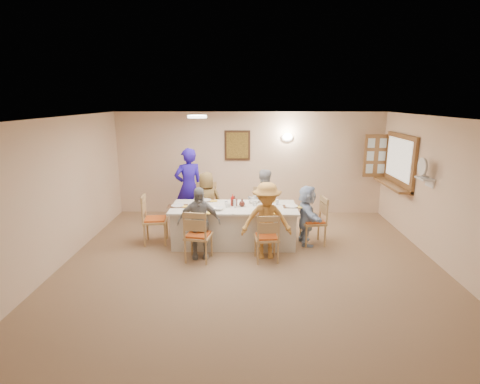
{
  "coord_description": "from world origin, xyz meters",
  "views": [
    {
      "loc": [
        -0.08,
        -5.58,
        2.78
      ],
      "look_at": [
        -0.2,
        1.4,
        1.05
      ],
      "focal_mm": 28.0,
      "sensor_mm": 36.0,
      "label": 1
    }
  ],
  "objects_px": {
    "desk_fan": "(424,170)",
    "chair_front_left": "(198,235)",
    "chair_front_right": "(267,237)",
    "diner_back_right": "(263,201)",
    "diner_right_end": "(307,215)",
    "chair_right_end": "(313,221)",
    "caregiver": "(189,187)",
    "serving_hatch": "(400,161)",
    "chair_back_right": "(263,209)",
    "dining_table": "(234,225)",
    "chair_back_left": "(208,207)",
    "diner_back_left": "(207,202)",
    "diner_front_left": "(199,223)",
    "diner_front_right": "(266,221)",
    "condiment_ketchup": "(233,200)",
    "chair_left_end": "(155,219)"
  },
  "relations": [
    {
      "from": "desk_fan",
      "to": "chair_front_left",
      "type": "xyz_separation_m",
      "value": [
        -4.02,
        -0.45,
        -1.08
      ]
    },
    {
      "from": "chair_front_right",
      "to": "diner_back_right",
      "type": "height_order",
      "value": "diner_back_right"
    },
    {
      "from": "diner_right_end",
      "to": "chair_right_end",
      "type": "bearing_deg",
      "value": -94.21
    },
    {
      "from": "desk_fan",
      "to": "caregiver",
      "type": "relative_size",
      "value": 0.17
    },
    {
      "from": "serving_hatch",
      "to": "caregiver",
      "type": "relative_size",
      "value": 0.86
    },
    {
      "from": "chair_back_right",
      "to": "dining_table",
      "type": "bearing_deg",
      "value": -127.85
    },
    {
      "from": "chair_front_left",
      "to": "chair_back_right",
      "type": "bearing_deg",
      "value": -117.55
    },
    {
      "from": "chair_back_right",
      "to": "chair_back_left",
      "type": "bearing_deg",
      "value": 179.02
    },
    {
      "from": "chair_front_right",
      "to": "diner_back_left",
      "type": "height_order",
      "value": "diner_back_left"
    },
    {
      "from": "chair_back_right",
      "to": "chair_front_right",
      "type": "bearing_deg",
      "value": -90.98
    },
    {
      "from": "diner_front_left",
      "to": "caregiver",
      "type": "distance_m",
      "value": 1.9
    },
    {
      "from": "diner_right_end",
      "to": "diner_back_right",
      "type": "bearing_deg",
      "value": 46.12
    },
    {
      "from": "diner_front_left",
      "to": "diner_front_right",
      "type": "height_order",
      "value": "diner_front_right"
    },
    {
      "from": "dining_table",
      "to": "caregiver",
      "type": "height_order",
      "value": "caregiver"
    },
    {
      "from": "dining_table",
      "to": "diner_right_end",
      "type": "distance_m",
      "value": 1.44
    },
    {
      "from": "serving_hatch",
      "to": "condiment_ketchup",
      "type": "bearing_deg",
      "value": -165.05
    },
    {
      "from": "dining_table",
      "to": "chair_back_left",
      "type": "bearing_deg",
      "value": 126.87
    },
    {
      "from": "diner_back_right",
      "to": "chair_back_left",
      "type": "bearing_deg",
      "value": -9.14
    },
    {
      "from": "chair_back_right",
      "to": "chair_front_right",
      "type": "relative_size",
      "value": 1.05
    },
    {
      "from": "serving_hatch",
      "to": "diner_front_right",
      "type": "distance_m",
      "value": 3.47
    },
    {
      "from": "dining_table",
      "to": "diner_right_end",
      "type": "xyz_separation_m",
      "value": [
        1.42,
        0.0,
        0.21
      ]
    },
    {
      "from": "serving_hatch",
      "to": "diner_right_end",
      "type": "height_order",
      "value": "serving_hatch"
    },
    {
      "from": "dining_table",
      "to": "chair_back_left",
      "type": "relative_size",
      "value": 2.37
    },
    {
      "from": "diner_front_right",
      "to": "condiment_ketchup",
      "type": "distance_m",
      "value": 0.98
    },
    {
      "from": "chair_front_right",
      "to": "serving_hatch",
      "type": "bearing_deg",
      "value": -154.31
    },
    {
      "from": "chair_left_end",
      "to": "chair_front_left",
      "type": "bearing_deg",
      "value": -136.73
    },
    {
      "from": "dining_table",
      "to": "diner_front_right",
      "type": "bearing_deg",
      "value": -48.58
    },
    {
      "from": "chair_front_left",
      "to": "chair_left_end",
      "type": "distance_m",
      "value": 1.24
    },
    {
      "from": "condiment_ketchup",
      "to": "chair_back_right",
      "type": "bearing_deg",
      "value": 50.16
    },
    {
      "from": "chair_back_left",
      "to": "diner_front_right",
      "type": "height_order",
      "value": "diner_front_right"
    },
    {
      "from": "chair_front_left",
      "to": "condiment_ketchup",
      "type": "relative_size",
      "value": 4.07
    },
    {
      "from": "chair_back_left",
      "to": "chair_back_right",
      "type": "distance_m",
      "value": 1.2
    },
    {
      "from": "chair_back_left",
      "to": "chair_right_end",
      "type": "height_order",
      "value": "chair_back_left"
    },
    {
      "from": "diner_front_right",
      "to": "caregiver",
      "type": "distance_m",
      "value": 2.47
    },
    {
      "from": "chair_front_right",
      "to": "diner_back_right",
      "type": "relative_size",
      "value": 0.65
    },
    {
      "from": "chair_right_end",
      "to": "chair_back_left",
      "type": "bearing_deg",
      "value": -119.31
    },
    {
      "from": "chair_front_left",
      "to": "diner_back_right",
      "type": "distance_m",
      "value": 1.92
    },
    {
      "from": "chair_back_left",
      "to": "diner_front_left",
      "type": "bearing_deg",
      "value": -99.94
    },
    {
      "from": "dining_table",
      "to": "chair_back_left",
      "type": "distance_m",
      "value": 1.01
    },
    {
      "from": "diner_front_right",
      "to": "chair_left_end",
      "type": "bearing_deg",
      "value": 159.52
    },
    {
      "from": "chair_front_left",
      "to": "diner_front_left",
      "type": "relative_size",
      "value": 0.72
    },
    {
      "from": "desk_fan",
      "to": "diner_back_left",
      "type": "height_order",
      "value": "desk_fan"
    },
    {
      "from": "desk_fan",
      "to": "diner_right_end",
      "type": "distance_m",
      "value": 2.24
    },
    {
      "from": "serving_hatch",
      "to": "diner_front_right",
      "type": "relative_size",
      "value": 1.08
    },
    {
      "from": "dining_table",
      "to": "chair_back_right",
      "type": "distance_m",
      "value": 1.0
    },
    {
      "from": "desk_fan",
      "to": "chair_left_end",
      "type": "distance_m",
      "value": 5.09
    },
    {
      "from": "chair_front_right",
      "to": "diner_front_left",
      "type": "xyz_separation_m",
      "value": [
        -1.2,
        0.12,
        0.21
      ]
    },
    {
      "from": "desk_fan",
      "to": "diner_front_left",
      "type": "bearing_deg",
      "value": -175.32
    },
    {
      "from": "chair_left_end",
      "to": "caregiver",
      "type": "relative_size",
      "value": 0.56
    },
    {
      "from": "chair_front_left",
      "to": "diner_front_left",
      "type": "xyz_separation_m",
      "value": [
        0.0,
        0.12,
        0.18
      ]
    }
  ]
}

